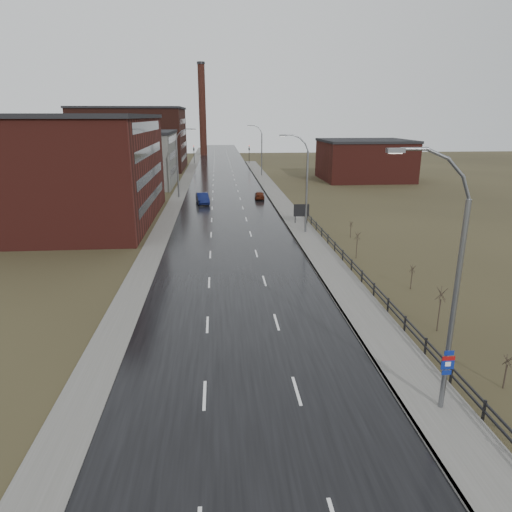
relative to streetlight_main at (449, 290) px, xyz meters
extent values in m
plane|color=#2D2819|center=(-8.47, -2.00, -6.06)|extent=(320.00, 320.00, 0.00)
cube|color=black|center=(-8.47, 58.00, -6.03)|extent=(14.00, 300.00, 0.06)
cube|color=#595651|center=(0.13, 33.00, -5.97)|extent=(3.20, 180.00, 0.18)
cube|color=slate|center=(-1.39, 33.00, -5.97)|extent=(0.16, 180.00, 0.18)
cube|color=#595651|center=(-16.67, 58.00, -6.00)|extent=(2.40, 260.00, 0.12)
cube|color=#471914|center=(-29.47, 43.00, 0.44)|extent=(22.00, 28.00, 13.00)
cube|color=black|center=(-29.47, 43.00, 7.19)|extent=(22.44, 28.56, 0.50)
cube|color=black|center=(-18.49, 43.00, -3.06)|extent=(0.06, 22.40, 1.20)
cube|color=black|center=(-18.49, 43.00, -0.06)|extent=(0.06, 22.40, 1.20)
cube|color=black|center=(-18.49, 43.00, 2.94)|extent=(0.06, 22.40, 1.20)
cube|color=black|center=(-18.49, 43.00, 5.94)|extent=(0.06, 22.40, 1.20)
cube|color=slate|center=(-26.47, 76.00, -1.06)|extent=(16.00, 20.00, 10.00)
cube|color=black|center=(-26.47, 76.00, 4.19)|extent=(16.32, 20.40, 0.50)
cube|color=black|center=(-18.49, 76.00, -3.06)|extent=(0.06, 16.00, 1.20)
cube|color=black|center=(-18.49, 76.00, -0.06)|extent=(0.06, 16.00, 1.20)
cube|color=black|center=(-18.49, 76.00, 2.94)|extent=(0.06, 16.00, 1.20)
cube|color=#331611|center=(-31.47, 106.00, 1.44)|extent=(26.00, 24.00, 15.00)
cube|color=black|center=(-31.47, 106.00, 9.19)|extent=(26.52, 24.48, 0.50)
cube|color=black|center=(-18.49, 106.00, -3.06)|extent=(0.06, 19.20, 1.20)
cube|color=black|center=(-18.49, 106.00, -0.06)|extent=(0.06, 19.20, 1.20)
cube|color=black|center=(-18.49, 106.00, 2.94)|extent=(0.06, 19.20, 1.20)
cube|color=black|center=(-18.49, 106.00, 5.94)|extent=(0.06, 19.20, 1.20)
cube|color=#471914|center=(21.83, 80.00, -2.06)|extent=(18.00, 16.00, 8.00)
cube|color=black|center=(21.83, 80.00, 2.19)|extent=(18.36, 16.32, 0.50)
cylinder|color=#331611|center=(-14.47, 148.00, 8.94)|extent=(2.40, 2.40, 30.00)
cylinder|color=black|center=(-14.47, 148.00, 24.24)|extent=(2.70, 2.70, 0.80)
cylinder|color=slate|center=(0.33, 0.00, -1.06)|extent=(0.24, 0.24, 10.00)
cylinder|color=slate|center=(0.14, 0.00, 4.40)|extent=(0.57, 0.14, 1.12)
cylinder|color=slate|center=(-0.41, 0.00, 5.22)|extent=(0.91, 0.14, 0.91)
cylinder|color=slate|center=(-1.22, 0.00, 5.76)|extent=(1.12, 0.14, 0.57)
cylinder|color=slate|center=(-2.19, 0.00, 5.95)|extent=(1.15, 0.14, 0.14)
cube|color=slate|center=(-2.94, 0.00, 5.90)|extent=(0.70, 0.28, 0.18)
cube|color=silver|center=(-2.94, 0.00, 5.80)|extent=(0.50, 0.20, 0.04)
cube|color=navy|center=(0.33, -0.12, -3.01)|extent=(0.45, 0.04, 0.22)
cube|color=navy|center=(0.33, -0.12, -3.51)|extent=(0.60, 0.04, 0.65)
cube|color=maroon|center=(0.33, -0.13, -3.28)|extent=(0.60, 0.04, 0.20)
cube|color=navy|center=(0.33, -0.12, -4.01)|extent=(0.45, 0.04, 0.22)
cube|color=silver|center=(0.33, -0.14, -3.56)|extent=(0.26, 0.02, 0.22)
cylinder|color=slate|center=(0.33, 34.00, -1.31)|extent=(0.24, 0.24, 9.50)
cylinder|color=slate|center=(0.16, 34.00, 3.84)|extent=(0.51, 0.14, 0.98)
cylinder|color=slate|center=(-0.32, 34.00, 4.56)|extent=(0.81, 0.14, 0.81)
cylinder|color=slate|center=(-1.03, 34.00, 5.04)|extent=(0.98, 0.14, 0.51)
cylinder|color=slate|center=(-1.87, 34.00, 5.20)|extent=(1.01, 0.14, 0.14)
cube|color=slate|center=(-2.56, 34.00, 5.15)|extent=(0.70, 0.28, 0.18)
cube|color=silver|center=(-2.56, 34.00, 5.05)|extent=(0.50, 0.20, 0.04)
cylinder|color=slate|center=(-16.47, 60.00, -1.31)|extent=(0.24, 0.24, 9.50)
cylinder|color=slate|center=(-16.30, 60.00, 3.84)|extent=(0.51, 0.14, 0.98)
cylinder|color=slate|center=(-15.83, 60.00, 4.56)|extent=(0.81, 0.14, 0.81)
cylinder|color=slate|center=(-15.11, 60.00, 5.04)|extent=(0.98, 0.14, 0.51)
cylinder|color=slate|center=(-14.27, 60.00, 5.20)|extent=(1.01, 0.14, 0.14)
cube|color=slate|center=(-13.59, 60.00, 5.15)|extent=(0.70, 0.28, 0.18)
cube|color=silver|center=(-13.59, 60.00, 5.05)|extent=(0.50, 0.20, 0.04)
cylinder|color=slate|center=(0.33, 88.00, -1.31)|extent=(0.24, 0.24, 9.50)
cylinder|color=slate|center=(0.16, 88.00, 3.84)|extent=(0.51, 0.14, 0.98)
cylinder|color=slate|center=(-0.32, 88.00, 4.56)|extent=(0.81, 0.14, 0.81)
cylinder|color=slate|center=(-1.03, 88.00, 5.04)|extent=(0.98, 0.14, 0.51)
cylinder|color=slate|center=(-1.87, 88.00, 5.20)|extent=(1.01, 0.14, 0.14)
cube|color=slate|center=(-2.56, 88.00, 5.15)|extent=(0.70, 0.28, 0.18)
cube|color=silver|center=(-2.56, 88.00, 5.05)|extent=(0.50, 0.20, 0.04)
cube|color=black|center=(1.83, -1.00, -5.51)|extent=(0.10, 0.10, 1.10)
cube|color=black|center=(1.83, 2.00, -5.51)|extent=(0.10, 0.10, 1.10)
cube|color=black|center=(1.83, 5.00, -5.51)|extent=(0.10, 0.10, 1.10)
cube|color=black|center=(1.83, 8.00, -5.51)|extent=(0.10, 0.10, 1.10)
cube|color=black|center=(1.83, 11.00, -5.51)|extent=(0.10, 0.10, 1.10)
cube|color=black|center=(1.83, 14.00, -5.51)|extent=(0.10, 0.10, 1.10)
cube|color=black|center=(1.83, 17.00, -5.51)|extent=(0.10, 0.10, 1.10)
cube|color=black|center=(1.83, 20.00, -5.51)|extent=(0.10, 0.10, 1.10)
cube|color=black|center=(1.83, 23.00, -5.51)|extent=(0.10, 0.10, 1.10)
cube|color=black|center=(1.83, 26.00, -5.51)|extent=(0.10, 0.10, 1.10)
cube|color=black|center=(1.83, 29.00, -5.51)|extent=(0.10, 0.10, 1.10)
cube|color=black|center=(1.83, 32.00, -5.51)|extent=(0.10, 0.10, 1.10)
cube|color=black|center=(1.83, 35.00, -5.51)|extent=(0.10, 0.10, 1.10)
cube|color=black|center=(1.83, 38.00, -5.51)|extent=(0.10, 0.10, 1.10)
cube|color=black|center=(1.83, 41.00, -5.51)|extent=(0.10, 0.10, 1.10)
cube|color=black|center=(1.83, 16.50, -5.11)|extent=(0.08, 53.00, 0.10)
cube|color=black|center=(1.83, 16.50, -5.51)|extent=(0.08, 53.00, 0.10)
cylinder|color=#382D23|center=(4.35, 1.44, -5.38)|extent=(0.08, 0.08, 1.35)
cylinder|color=#382D23|center=(4.40, 1.44, -4.50)|extent=(0.04, 0.46, 0.54)
cylinder|color=#382D23|center=(4.36, 1.48, -4.50)|extent=(0.44, 0.18, 0.55)
cylinder|color=#382D23|center=(4.31, 1.47, -4.50)|extent=(0.27, 0.39, 0.56)
cylinder|color=#382D23|center=(4.31, 1.41, -4.50)|extent=(0.27, 0.39, 0.56)
cylinder|color=#382D23|center=(4.36, 1.39, -4.50)|extent=(0.44, 0.18, 0.55)
cylinder|color=#382D23|center=(3.98, 7.96, -4.96)|extent=(0.08, 0.08, 2.20)
cylinder|color=#382D23|center=(4.03, 7.96, -3.53)|extent=(0.04, 0.74, 0.86)
cylinder|color=#382D23|center=(4.00, 8.01, -3.53)|extent=(0.70, 0.27, 0.87)
cylinder|color=#382D23|center=(3.94, 7.99, -3.53)|extent=(0.41, 0.62, 0.88)
cylinder|color=#382D23|center=(3.94, 7.93, -3.53)|extent=(0.41, 0.62, 0.88)
cylinder|color=#382D23|center=(4.00, 7.91, -3.53)|extent=(0.70, 0.27, 0.87)
cylinder|color=#382D23|center=(5.33, 15.33, -5.32)|extent=(0.08, 0.08, 1.47)
cylinder|color=#382D23|center=(5.38, 15.33, -4.37)|extent=(0.04, 0.50, 0.59)
cylinder|color=#382D23|center=(5.34, 15.37, -4.37)|extent=(0.48, 0.19, 0.59)
cylinder|color=#382D23|center=(5.28, 15.36, -4.37)|extent=(0.29, 0.43, 0.60)
cylinder|color=#382D23|center=(5.28, 15.30, -4.37)|extent=(0.29, 0.43, 0.60)
cylinder|color=#382D23|center=(5.34, 15.28, -4.37)|extent=(0.48, 0.19, 0.59)
cylinder|color=#382D23|center=(3.40, 23.79, -5.08)|extent=(0.08, 0.08, 1.95)
cylinder|color=#382D23|center=(3.45, 23.79, -3.81)|extent=(0.04, 0.66, 0.77)
cylinder|color=#382D23|center=(3.41, 23.83, -3.81)|extent=(0.62, 0.24, 0.78)
cylinder|color=#382D23|center=(3.36, 23.81, -3.81)|extent=(0.37, 0.55, 0.79)
cylinder|color=#382D23|center=(3.36, 23.76, -3.81)|extent=(0.37, 0.55, 0.79)
cylinder|color=#382D23|center=(3.41, 23.74, -3.81)|extent=(0.62, 0.24, 0.78)
cylinder|color=#382D23|center=(5.08, 31.61, -5.37)|extent=(0.08, 0.08, 1.37)
cylinder|color=#382D23|center=(5.13, 31.61, -4.48)|extent=(0.04, 0.47, 0.55)
cylinder|color=#382D23|center=(5.09, 31.66, -4.48)|extent=(0.45, 0.18, 0.56)
cylinder|color=#382D23|center=(5.04, 31.64, -4.48)|extent=(0.27, 0.40, 0.56)
cylinder|color=#382D23|center=(5.04, 31.58, -4.48)|extent=(0.27, 0.40, 0.56)
cylinder|color=#382D23|center=(5.09, 31.56, -4.48)|extent=(0.45, 0.18, 0.56)
cube|color=black|center=(-0.13, 38.64, -5.16)|extent=(0.10, 0.10, 1.80)
cube|color=black|center=(1.38, 38.64, -5.16)|extent=(0.10, 0.10, 1.80)
cube|color=silver|center=(0.63, 38.59, -4.22)|extent=(1.88, 0.08, 1.47)
cube|color=black|center=(0.63, 38.54, -4.22)|extent=(1.98, 0.04, 1.57)
cylinder|color=black|center=(-16.47, 118.00, -3.46)|extent=(0.16, 0.16, 5.20)
imported|color=black|center=(-16.47, 118.00, -1.31)|extent=(0.58, 2.73, 1.10)
sphere|color=#FF190C|center=(-16.47, 117.85, -1.01)|extent=(0.18, 0.18, 0.18)
cylinder|color=black|center=(-0.47, 118.00, -3.46)|extent=(0.16, 0.16, 5.20)
imported|color=black|center=(-0.47, 118.00, -1.31)|extent=(0.58, 2.73, 1.10)
sphere|color=#FF190C|center=(-0.47, 117.85, -1.01)|extent=(0.18, 0.18, 0.18)
imported|color=#0D1341|center=(-12.30, 54.12, -5.23)|extent=(2.42, 5.20, 1.65)
imported|color=#4C1B0C|center=(-2.97, 57.35, -5.40)|extent=(1.76, 3.96, 1.32)
camera|label=1|loc=(-9.87, -17.62, 7.17)|focal=32.00mm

